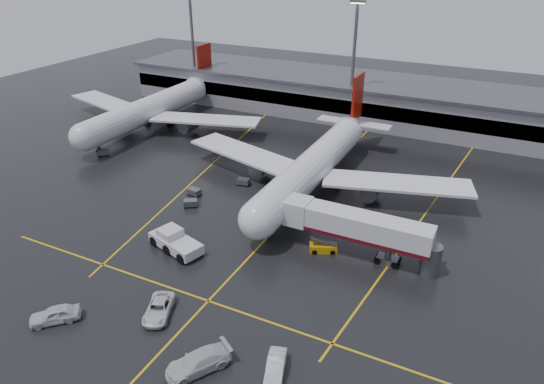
% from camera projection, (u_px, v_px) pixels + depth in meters
% --- Properties ---
extents(ground, '(220.00, 220.00, 0.00)m').
position_uv_depth(ground, '(290.00, 213.00, 71.99)').
color(ground, black).
rests_on(ground, ground).
extents(apron_line_centre, '(0.25, 90.00, 0.02)m').
position_uv_depth(apron_line_centre, '(290.00, 213.00, 71.98)').
color(apron_line_centre, gold).
rests_on(apron_line_centre, ground).
extents(apron_line_stop, '(60.00, 0.25, 0.02)m').
position_uv_depth(apron_line_stop, '(208.00, 301.00, 54.45)').
color(apron_line_stop, gold).
rests_on(apron_line_stop, ground).
extents(apron_line_left, '(9.99, 69.35, 0.02)m').
position_uv_depth(apron_line_left, '(212.00, 164.00, 87.86)').
color(apron_line_left, gold).
rests_on(apron_line_left, ground).
extents(apron_line_right, '(7.57, 69.64, 0.02)m').
position_uv_depth(apron_line_right, '(428.00, 210.00, 72.83)').
color(apron_line_right, gold).
rests_on(apron_line_right, ground).
extents(terminal, '(122.00, 19.00, 8.60)m').
position_uv_depth(terminal, '(380.00, 100.00, 108.20)').
color(terminal, gray).
rests_on(terminal, ground).
extents(light_mast_left, '(3.00, 1.20, 25.45)m').
position_uv_depth(light_mast_left, '(193.00, 41.00, 116.64)').
color(light_mast_left, '#595B60').
rests_on(light_mast_left, ground).
extents(light_mast_mid, '(3.00, 1.20, 25.45)m').
position_uv_depth(light_mast_mid, '(354.00, 57.00, 100.82)').
color(light_mast_mid, '#595B60').
rests_on(light_mast_mid, ground).
extents(main_airliner, '(48.80, 45.60, 14.10)m').
position_uv_depth(main_airliner, '(316.00, 163.00, 77.79)').
color(main_airliner, silver).
rests_on(main_airliner, ground).
extents(second_airliner, '(48.80, 45.60, 14.10)m').
position_uv_depth(second_airliner, '(153.00, 107.00, 103.96)').
color(second_airliner, silver).
rests_on(second_airliner, ground).
extents(jet_bridge, '(19.90, 3.40, 6.05)m').
position_uv_depth(jet_bridge, '(358.00, 228.00, 60.71)').
color(jet_bridge, silver).
rests_on(jet_bridge, ground).
extents(pushback_tractor, '(8.28, 5.20, 2.76)m').
position_uv_depth(pushback_tractor, '(175.00, 242.00, 63.21)').
color(pushback_tractor, silver).
rests_on(pushback_tractor, ground).
extents(belt_loader, '(3.78, 2.79, 2.21)m').
position_uv_depth(belt_loader, '(323.00, 248.00, 62.92)').
color(belt_loader, '#C5900B').
rests_on(belt_loader, ground).
extents(service_van_a, '(4.42, 6.02, 1.52)m').
position_uv_depth(service_van_a, '(159.00, 309.00, 52.17)').
color(service_van_a, silver).
rests_on(service_van_a, ground).
extents(service_van_b, '(5.53, 6.69, 1.83)m').
position_uv_depth(service_van_b, '(198.00, 362.00, 45.38)').
color(service_van_b, silver).
rests_on(service_van_b, ground).
extents(service_van_c, '(2.93, 4.87, 1.51)m').
position_uv_depth(service_van_c, '(276.00, 367.00, 45.04)').
color(service_van_c, silver).
rests_on(service_van_c, ground).
extents(service_van_d, '(5.08, 5.04, 1.74)m').
position_uv_depth(service_van_d, '(55.00, 314.00, 51.20)').
color(service_van_d, silver).
rests_on(service_van_d, ground).
extents(baggage_cart_a, '(2.39, 2.18, 1.12)m').
position_uv_depth(baggage_cart_a, '(191.00, 203.00, 73.58)').
color(baggage_cart_a, '#595B60').
rests_on(baggage_cart_a, ground).
extents(baggage_cart_b, '(2.12, 1.49, 1.12)m').
position_uv_depth(baggage_cart_b, '(194.00, 192.00, 76.89)').
color(baggage_cart_b, '#595B60').
rests_on(baggage_cart_b, ground).
extents(baggage_cart_c, '(2.17, 1.58, 1.12)m').
position_uv_depth(baggage_cart_c, '(243.00, 181.00, 80.14)').
color(baggage_cart_c, '#595B60').
rests_on(baggage_cart_c, ground).
extents(baggage_cart_d, '(2.23, 1.69, 1.12)m').
position_uv_depth(baggage_cart_d, '(96.00, 137.00, 98.13)').
color(baggage_cart_d, '#595B60').
rests_on(baggage_cart_d, ground).
extents(baggage_cart_e, '(2.35, 2.32, 1.12)m').
position_uv_depth(baggage_cart_e, '(103.00, 152.00, 91.13)').
color(baggage_cart_e, '#595B60').
rests_on(baggage_cart_e, ground).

